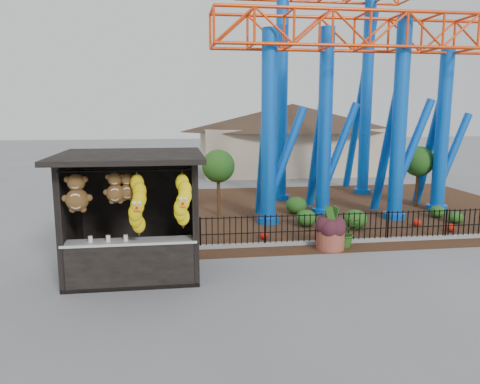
{
  "coord_description": "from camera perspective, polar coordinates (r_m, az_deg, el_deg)",
  "views": [
    {
      "loc": [
        -1.96,
        -10.7,
        4.15
      ],
      "look_at": [
        -0.2,
        1.5,
        2.0
      ],
      "focal_mm": 35.0,
      "sensor_mm": 36.0,
      "label": 1
    }
  ],
  "objects": [
    {
      "name": "picket_fence",
      "position": [
        15.76,
        17.92,
        -3.99
      ],
      "size": [
        12.2,
        0.06,
        1.0
      ],
      "primitive_type": null,
      "color": "black",
      "rests_on": "ground"
    },
    {
      "name": "prize_booth",
      "position": [
        11.95,
        -13.03,
        -3.03
      ],
      "size": [
        3.5,
        3.4,
        3.12
      ],
      "color": "black",
      "rests_on": "ground"
    },
    {
      "name": "landscaping",
      "position": [
        17.97,
        12.51,
        -2.65
      ],
      "size": [
        7.91,
        4.18,
        0.69
      ],
      "color": "#214C16",
      "rests_on": "mulch_bed"
    },
    {
      "name": "curb",
      "position": [
        15.49,
        14.83,
        -5.75
      ],
      "size": [
        18.0,
        0.18,
        0.12
      ],
      "primitive_type": "cube",
      "color": "gray",
      "rests_on": "ground"
    },
    {
      "name": "pavilion",
      "position": [
        31.74,
        6.39,
        7.87
      ],
      "size": [
        15.0,
        15.0,
        4.8
      ],
      "color": "#BFAD8C",
      "rests_on": "ground"
    },
    {
      "name": "potted_plant",
      "position": [
        14.75,
        12.7,
        -4.79
      ],
      "size": [
        0.86,
        0.75,
        0.95
      ],
      "primitive_type": "imported",
      "rotation": [
        0.0,
        0.0,
        0.01
      ],
      "color": "#2D5519",
      "rests_on": "ground"
    },
    {
      "name": "ground",
      "position": [
        11.65,
        2.08,
        -10.99
      ],
      "size": [
        120.0,
        120.0,
        0.0
      ],
      "primitive_type": "plane",
      "color": "slate",
      "rests_on": "ground"
    },
    {
      "name": "planter_foliage",
      "position": [
        14.3,
        11.03,
        -3.36
      ],
      "size": [
        0.7,
        0.7,
        0.64
      ],
      "primitive_type": "ellipsoid",
      "color": "#33141B",
      "rests_on": "terracotta_planter"
    },
    {
      "name": "roller_coaster",
      "position": [
        20.34,
        12.73,
        16.13
      ],
      "size": [
        11.0,
        6.37,
        10.82
      ],
      "color": "blue",
      "rests_on": "ground"
    },
    {
      "name": "terracotta_planter",
      "position": [
        14.46,
        10.95,
        -5.74
      ],
      "size": [
        1.01,
        1.01,
        0.6
      ],
      "primitive_type": "cylinder",
      "rotation": [
        0.0,
        0.0,
        0.23
      ],
      "color": "brown",
      "rests_on": "ground"
    },
    {
      "name": "mulch_bed",
      "position": [
        20.06,
        9.28,
        -2.15
      ],
      "size": [
        18.0,
        12.0,
        0.02
      ],
      "primitive_type": "cube",
      "color": "#331E11",
      "rests_on": "ground"
    }
  ]
}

